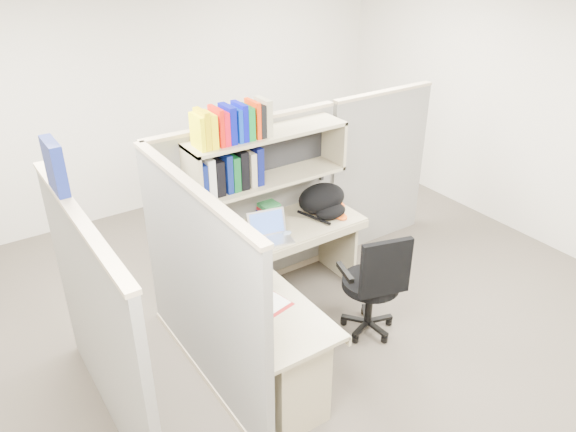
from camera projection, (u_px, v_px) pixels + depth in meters
ground at (305, 335)px, 4.69m from camera, size 6.00×6.00×0.00m
room_shell at (308, 155)px, 3.93m from camera, size 6.00×6.00×6.00m
cubicle at (235, 231)px, 4.42m from camera, size 3.79×1.84×1.95m
desk at (283, 330)px, 4.08m from camera, size 1.74×1.75×0.73m
laptop at (272, 228)px, 4.57m from camera, size 0.38×0.38×0.24m
backpack at (326, 201)px, 4.98m from camera, size 0.46×0.36×0.27m
orange_cap at (335, 206)px, 5.07m from camera, size 0.24×0.26×0.10m
snack_canister at (266, 279)px, 4.05m from camera, size 0.10×0.10×0.10m
tissue_box at (260, 318)px, 3.60m from camera, size 0.12×0.12×0.18m
mouse at (287, 233)px, 4.71m from camera, size 0.10×0.07×0.03m
paper_cup at (261, 218)px, 4.87m from camera, size 0.09×0.09×0.11m
book_stack at (267, 208)px, 5.01m from camera, size 0.20×0.26×0.12m
loose_paper at (264, 300)px, 3.91m from camera, size 0.29×0.35×0.00m
task_chair at (372, 299)px, 4.56m from camera, size 0.56×0.52×0.99m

